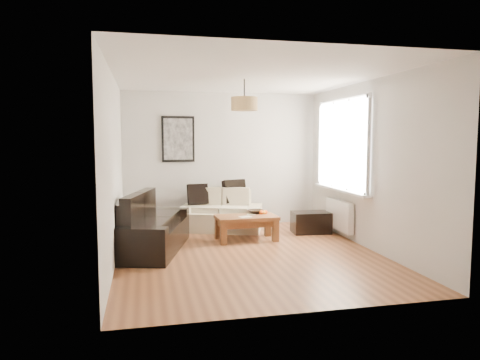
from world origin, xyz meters
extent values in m
plane|color=brown|center=(0.00, 0.00, 0.00)|extent=(4.50, 4.50, 0.00)
cube|color=white|center=(1.82, 0.80, 0.38)|extent=(0.10, 0.90, 0.52)
cylinder|color=tan|center=(0.00, 0.30, 2.23)|extent=(0.40, 0.40, 0.20)
cube|color=black|center=(1.45, 1.18, 0.19)|extent=(0.70, 0.49, 0.38)
cube|color=black|center=(-0.52, 1.96, 0.67)|extent=(0.39, 0.16, 0.38)
cube|color=black|center=(0.19, 1.96, 0.70)|extent=(0.47, 0.27, 0.45)
imported|color=black|center=(0.38, 1.06, 0.45)|extent=(0.28, 0.28, 0.07)
sphere|color=orange|center=(0.49, 0.93, 0.46)|extent=(0.07, 0.07, 0.06)
sphere|color=#FF5215|center=(0.52, 0.94, 0.46)|extent=(0.08, 0.08, 0.07)
sphere|color=#FF5D15|center=(0.45, 0.94, 0.46)|extent=(0.09, 0.09, 0.07)
cube|color=silver|center=(0.13, 0.77, 0.42)|extent=(0.22, 0.18, 0.01)
camera|label=1|loc=(-1.49, -6.16, 1.71)|focal=32.59mm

